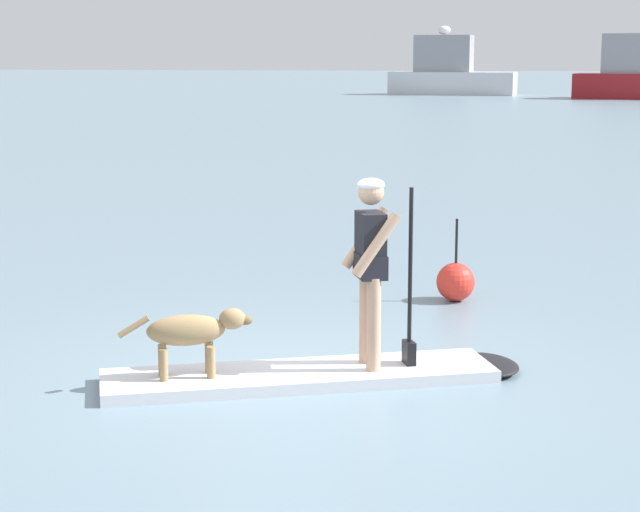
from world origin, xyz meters
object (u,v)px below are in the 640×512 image
Objects in this scene: moored_boat_port at (640,75)px; paddleboard at (326,374)px; person_paddler at (372,259)px; moored_boat_far_port at (449,73)px; marker_buoy at (456,282)px; dog at (192,332)px.

paddleboard is at bearing -98.38° from moored_boat_port.
moored_boat_port reaches higher than person_paddler.
person_paddler is 0.17× the size of moored_boat_port.
paddleboard is 1.06m from person_paddler.
person_paddler is at bearing -87.19° from moored_boat_far_port.
paddleboard is 3.38m from marker_buoy.
paddleboard is 2.24× the size of person_paddler.
moored_boat_far_port reaches higher than paddleboard.
moored_boat_port is at bearing -24.72° from moored_boat_far_port.
paddleboard is at bearing -105.86° from marker_buoy.
person_paddler reaches higher than paddleboard.
dog is at bearing -88.37° from moored_boat_far_port.
marker_buoy is at bearing 74.14° from paddleboard.
person_paddler reaches higher than marker_buoy.
moored_boat_far_port reaches higher than person_paddler.
paddleboard is 3.43× the size of dog.
marker_buoy reaches higher than paddleboard.
dog is at bearing -158.34° from person_paddler.
moored_boat_far_port is (-2.01, 70.54, 1.08)m from dog.
moored_boat_port is (9.48, 64.35, 1.49)m from paddleboard.
person_paddler reaches higher than dog.
dog reaches higher than paddleboard.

